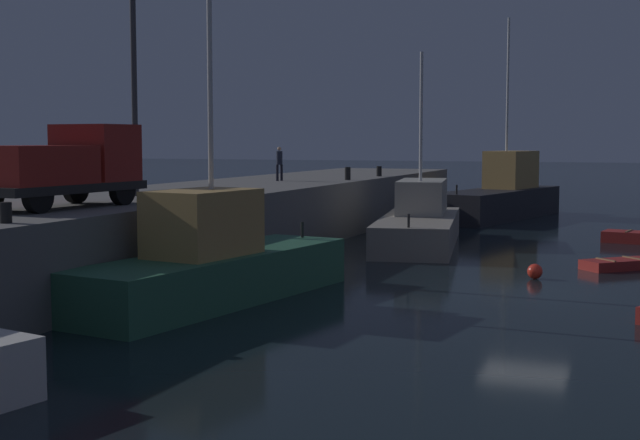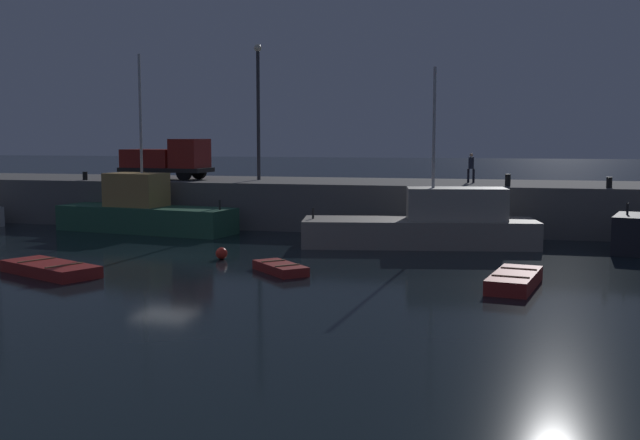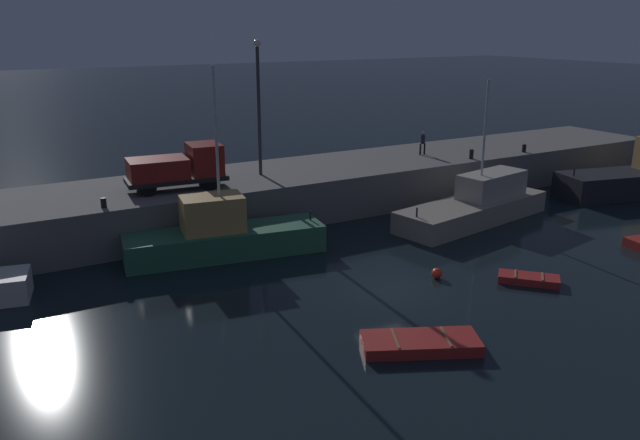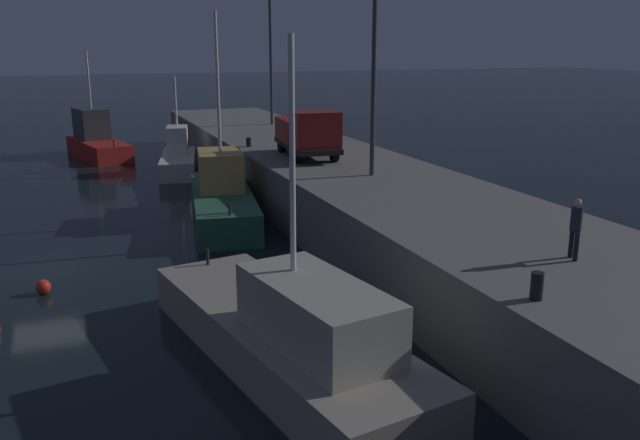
% 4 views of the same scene
% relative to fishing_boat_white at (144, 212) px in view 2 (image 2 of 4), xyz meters
% --- Properties ---
extents(ground_plane, '(320.00, 320.00, 0.00)m').
position_rel_fishing_boat_white_xyz_m(ground_plane, '(4.84, -7.77, -1.05)').
color(ground_plane, black).
extents(pier_quay, '(62.61, 7.36, 2.54)m').
position_rel_fishing_boat_white_xyz_m(pier_quay, '(4.84, 5.52, 0.22)').
color(pier_quay, slate).
rests_on(pier_quay, ground).
extents(fishing_boat_white, '(10.16, 4.18, 9.33)m').
position_rel_fishing_boat_white_xyz_m(fishing_boat_white, '(0.00, 0.00, 0.00)').
color(fishing_boat_white, '#2D6647').
rests_on(fishing_boat_white, ground).
extents(fishing_boat_orange, '(11.02, 4.88, 8.18)m').
position_rel_fishing_boat_white_xyz_m(fishing_boat_orange, '(15.24, -1.81, -0.09)').
color(fishing_boat_orange, gray).
rests_on(fishing_boat_orange, ground).
extents(rowboat_white_mid, '(2.60, 2.66, 0.38)m').
position_rel_fishing_boat_white_xyz_m(rowboat_white_mid, '(10.66, -10.13, -0.88)').
color(rowboat_white_mid, '#B22823').
rests_on(rowboat_white_mid, ground).
extents(dinghy_red_small, '(1.95, 3.86, 0.53)m').
position_rel_fishing_boat_white_xyz_m(dinghy_red_small, '(19.09, -10.94, -0.80)').
color(dinghy_red_small, '#B22823').
rests_on(dinghy_red_small, ground).
extents(rowboat_blue_far, '(4.49, 3.29, 0.47)m').
position_rel_fishing_boat_white_xyz_m(rowboat_blue_far, '(2.61, -12.56, -0.83)').
color(rowboat_blue_far, '#B22823').
rests_on(rowboat_blue_far, ground).
extents(mooring_buoy_mid, '(0.49, 0.49, 0.49)m').
position_rel_fishing_boat_white_xyz_m(mooring_buoy_mid, '(7.39, -7.70, -0.80)').
color(mooring_buoy_mid, red).
rests_on(mooring_buoy_mid, ground).
extents(lamp_post_east, '(0.44, 0.44, 7.78)m').
position_rel_fishing_boat_white_xyz_m(lamp_post_east, '(4.63, 5.44, 6.05)').
color(lamp_post_east, '#38383D').
rests_on(lamp_post_east, pier_quay).
extents(utility_truck, '(5.49, 2.61, 2.37)m').
position_rel_fishing_boat_white_xyz_m(utility_truck, '(-0.61, 4.47, 2.68)').
color(utility_truck, black).
rests_on(utility_truck, pier_quay).
extents(dockworker, '(0.41, 0.37, 1.61)m').
position_rel_fishing_boat_white_xyz_m(dockworker, '(16.79, 5.42, 2.41)').
color(dockworker, black).
rests_on(dockworker, pier_quay).
extents(bollard_west, '(0.28, 0.28, 0.62)m').
position_rel_fishing_boat_white_xyz_m(bollard_west, '(18.76, 2.70, 1.81)').
color(bollard_west, black).
rests_on(bollard_west, pier_quay).
extents(bollard_central, '(0.28, 0.28, 0.54)m').
position_rel_fishing_boat_white_xyz_m(bollard_central, '(23.58, 2.62, 1.76)').
color(bollard_central, black).
rests_on(bollard_central, pier_quay).
extents(bollard_east, '(0.28, 0.28, 0.48)m').
position_rel_fishing_boat_white_xyz_m(bollard_east, '(-5.03, 2.69, 1.74)').
color(bollard_east, black).
rests_on(bollard_east, pier_quay).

